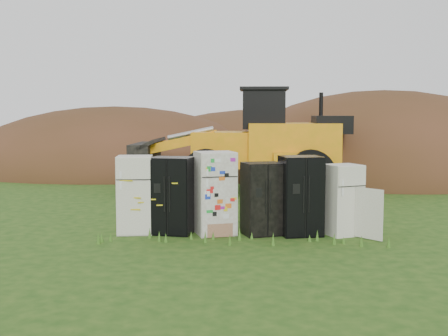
# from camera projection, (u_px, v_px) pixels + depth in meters

# --- Properties ---
(ground) EXTENTS (120.00, 120.00, 0.00)m
(ground) POSITION_uv_depth(u_px,v_px,m) (242.00, 234.00, 12.78)
(ground) COLOR #1C4412
(ground) RESTS_ON ground
(fridge_leftmost) EXTENTS (0.87, 0.84, 1.77)m
(fridge_leftmost) POSITION_uv_depth(u_px,v_px,m) (135.00, 195.00, 12.82)
(fridge_leftmost) COLOR white
(fridge_leftmost) RESTS_ON ground
(fridge_black_side) EXTENTS (1.02, 0.86, 1.75)m
(fridge_black_side) POSITION_uv_depth(u_px,v_px,m) (172.00, 195.00, 12.77)
(fridge_black_side) COLOR black
(fridge_black_side) RESTS_ON ground
(fridge_sticker) EXTENTS (1.04, 1.00, 1.88)m
(fridge_sticker) POSITION_uv_depth(u_px,v_px,m) (215.00, 193.00, 12.70)
(fridge_sticker) COLOR white
(fridge_sticker) RESTS_ON ground
(fridge_dark_mid) EXTENTS (1.01, 0.92, 1.63)m
(fridge_dark_mid) POSITION_uv_depth(u_px,v_px,m) (262.00, 199.00, 12.66)
(fridge_dark_mid) COLOR black
(fridge_dark_mid) RESTS_ON ground
(fridge_black_right) EXTENTS (1.03, 0.92, 1.78)m
(fridge_black_right) POSITION_uv_depth(u_px,v_px,m) (301.00, 196.00, 12.61)
(fridge_black_right) COLOR black
(fridge_black_right) RESTS_ON ground
(fridge_open_door) EXTENTS (0.94, 0.91, 1.59)m
(fridge_open_door) POSITION_uv_depth(u_px,v_px,m) (343.00, 200.00, 12.63)
(fridge_open_door) COLOR white
(fridge_open_door) RESTS_ON ground
(wheel_loader) EXTENTS (7.50, 3.05, 3.63)m
(wheel_loader) POSITION_uv_depth(u_px,v_px,m) (237.00, 140.00, 19.48)
(wheel_loader) COLOR orange
(wheel_loader) RESTS_ON ground
(dirt_mound_right) EXTENTS (13.93, 10.22, 7.47)m
(dirt_mound_right) POSITION_uv_depth(u_px,v_px,m) (382.00, 178.00, 24.07)
(dirt_mound_right) COLOR #422B15
(dirt_mound_right) RESTS_ON ground
(dirt_mound_left) EXTENTS (14.91, 11.18, 6.18)m
(dirt_mound_left) POSITION_uv_depth(u_px,v_px,m) (116.00, 170.00, 27.20)
(dirt_mound_left) COLOR #422B15
(dirt_mound_left) RESTS_ON ground
(dirt_mound_back) EXTENTS (16.52, 11.01, 5.98)m
(dirt_mound_back) POSITION_uv_depth(u_px,v_px,m) (268.00, 165.00, 29.78)
(dirt_mound_back) COLOR #422B15
(dirt_mound_back) RESTS_ON ground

